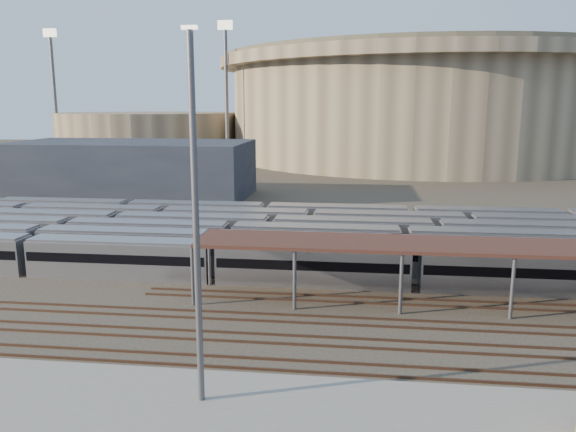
{
  "coord_description": "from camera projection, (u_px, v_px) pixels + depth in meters",
  "views": [
    {
      "loc": [
        5.34,
        -42.37,
        16.64
      ],
      "look_at": [
        -1.27,
        12.0,
        5.69
      ],
      "focal_mm": 35.0,
      "sensor_mm": 36.0,
      "label": 1
    }
  ],
  "objects": [
    {
      "name": "stadium",
      "position": [
        421.0,
        105.0,
        175.23
      ],
      "size": [
        124.0,
        124.0,
        32.5
      ],
      "color": "gray",
      "rests_on": "ground"
    },
    {
      "name": "floodlight_3",
      "position": [
        314.0,
        92.0,
        198.02
      ],
      "size": [
        4.0,
        1.0,
        38.4
      ],
      "color": "#535257",
      "rests_on": "ground"
    },
    {
      "name": "inspection_shed",
      "position": [
        561.0,
        250.0,
        45.45
      ],
      "size": [
        60.3,
        6.0,
        5.3
      ],
      "color": "#535257",
      "rests_on": "ground"
    },
    {
      "name": "floodlight_0",
      "position": [
        226.0,
        89.0,
        151.72
      ],
      "size": [
        4.0,
        1.0,
        38.4
      ],
      "color": "#535257",
      "rests_on": "ground"
    },
    {
      "name": "ground",
      "position": [
        286.0,
        315.0,
        45.14
      ],
      "size": [
        420.0,
        420.0,
        0.0
      ],
      "primitive_type": "plane",
      "color": "#383026",
      "rests_on": "ground"
    },
    {
      "name": "secondary_arena",
      "position": [
        149.0,
        135.0,
        177.42
      ],
      "size": [
        56.0,
        56.0,
        14.0
      ],
      "primitive_type": "cylinder",
      "color": "gray",
      "rests_on": "ground"
    },
    {
      "name": "apron",
      "position": [
        163.0,
        408.0,
        31.11
      ],
      "size": [
        50.0,
        9.0,
        0.2
      ],
      "primitive_type": "cube",
      "color": "gray",
      "rests_on": "ground"
    },
    {
      "name": "floodlight_1",
      "position": [
        54.0,
        90.0,
        167.97
      ],
      "size": [
        4.0,
        1.0,
        38.4
      ],
      "color": "#535257",
      "rests_on": "ground"
    },
    {
      "name": "service_building",
      "position": [
        132.0,
        169.0,
        101.84
      ],
      "size": [
        42.0,
        20.0,
        10.0
      ],
      "primitive_type": "cube",
      "color": "#1E232D",
      "rests_on": "ground"
    },
    {
      "name": "yard_light_pole",
      "position": [
        196.0,
        223.0,
        29.79
      ],
      "size": [
        0.81,
        0.36,
        20.27
      ],
      "color": "#535257",
      "rests_on": "apron"
    },
    {
      "name": "subway_trains",
      "position": [
        281.0,
        238.0,
        63.13
      ],
      "size": [
        129.72,
        23.9,
        3.6
      ],
      "color": "#ACACB0",
      "rests_on": "ground"
    },
    {
      "name": "empty_tracks",
      "position": [
        277.0,
        339.0,
        40.25
      ],
      "size": [
        170.0,
        9.62,
        0.18
      ],
      "color": "#4C3323",
      "rests_on": "ground"
    }
  ]
}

